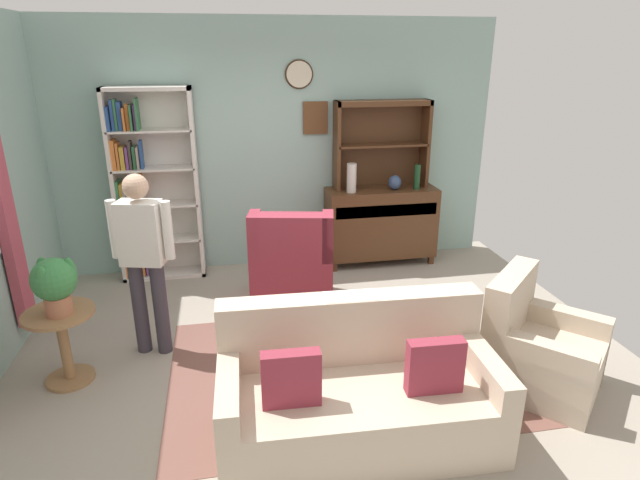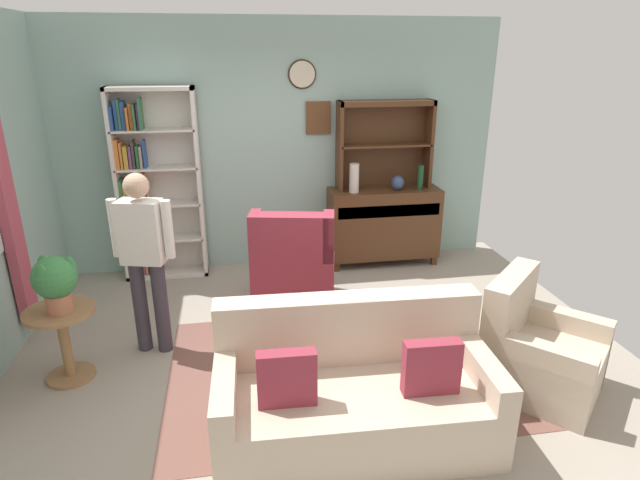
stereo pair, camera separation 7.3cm
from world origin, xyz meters
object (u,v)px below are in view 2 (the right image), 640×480
bookshelf (152,189)px  bottle_wine (420,177)px  vase_tall (354,178)px  plant_stand (64,336)px  sideboard (383,222)px  wingback_chair (294,273)px  vase_round (398,183)px  coffee_table (362,328)px  potted_plant_large (55,280)px  sideboard_hutch (384,132)px  book_stack (357,319)px  couch_floral (354,395)px  armchair_floral (538,354)px  person_reading (144,252)px

bookshelf → bottle_wine: 3.02m
vase_tall → plant_stand: bearing=-146.2°
sideboard → wingback_chair: (-1.20, -1.02, -0.13)m
vase_round → coffee_table: bearing=-114.1°
coffee_table → potted_plant_large: bearing=175.0°
sideboard_hutch → wingback_chair: size_ratio=1.05×
coffee_table → book_stack: size_ratio=3.74×
bookshelf → coffee_table: 2.95m
couch_floral → armchair_floral: size_ratio=1.69×
sideboard → vase_tall: bearing=-168.4°
armchair_floral → coffee_table: (-1.25, 0.49, 0.06)m
sideboard_hutch → plant_stand: size_ratio=1.82×
bookshelf → person_reading: bearing=-85.4°
wingback_chair → vase_round: bearing=35.6°
plant_stand → sideboard: bearing=31.5°
bookshelf → couch_floral: (1.59, -2.99, -0.70)m
vase_round → potted_plant_large: bearing=-149.7°
wingback_chair → book_stack: bearing=-72.0°
wingback_chair → person_reading: bearing=-156.6°
couch_floral → person_reading: bearing=137.4°
bookshelf → wingback_chair: (1.42, -1.10, -0.63)m
armchair_floral → person_reading: person_reading is taller
sideboard_hutch → book_stack: sideboard_hutch is taller
book_stack → vase_tall: bearing=77.8°
couch_floral → bookshelf: bearing=117.9°
wingback_chair → plant_stand: 2.10m
bottle_wine → coffee_table: size_ratio=0.36×
plant_stand → sideboard_hutch: bearing=32.9°
couch_floral → book_stack: 0.81m
vase_round → armchair_floral: bearing=-82.8°
couch_floral → person_reading: person_reading is taller
vase_tall → bottle_wine: bearing=-0.7°
person_reading → armchair_floral: bearing=-19.7°
armchair_floral → bookshelf: bearing=138.6°
vase_round → wingback_chair: vase_round is taller
sideboard_hutch → armchair_floral: bearing=-80.6°
vase_tall → vase_round: (0.52, 0.01, -0.08)m
vase_round → coffee_table: vase_round is taller
sideboard → bottle_wine: bottle_wine is taller
sideboard_hutch → book_stack: size_ratio=5.14×
bottle_wine → book_stack: 2.47m
bookshelf → wingback_chair: 1.91m
bookshelf → armchair_floral: size_ratio=1.94×
vase_tall → couch_floral: 3.01m
armchair_floral → plant_stand: size_ratio=1.80×
bookshelf → vase_tall: bookshelf is taller
person_reading → plant_stand: bearing=-152.2°
bookshelf → book_stack: bookshelf is taller
coffee_table → sideboard_hutch: bearing=70.5°
couch_floral → potted_plant_large: bearing=154.5°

